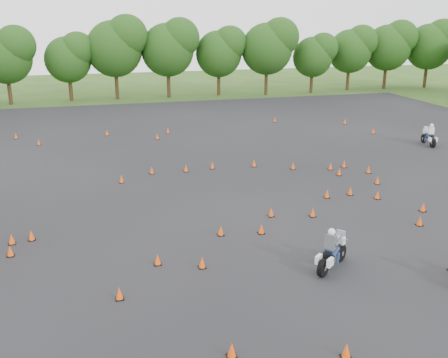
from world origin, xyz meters
TOP-DOWN VIEW (x-y plane):
  - ground at (0.00, 0.00)m, footprint 140.00×140.00m
  - asphalt_pad at (0.00, 6.00)m, footprint 62.00×62.00m
  - treeline at (0.40, 34.93)m, footprint 86.94×32.34m
  - traffic_cones at (-0.02, 5.86)m, footprint 35.78×32.76m
  - rider_grey at (2.14, -4.54)m, footprint 2.23×1.97m
  - rider_white at (18.37, 11.65)m, footprint 1.11×2.31m

SIDE VIEW (x-z plane):
  - ground at x=0.00m, z-range 0.00..0.00m
  - asphalt_pad at x=0.00m, z-range 0.01..0.01m
  - traffic_cones at x=-0.02m, z-range 0.01..0.46m
  - rider_white at x=18.37m, z-range 0.00..1.72m
  - rider_grey at x=2.14m, z-range 0.00..1.77m
  - treeline at x=0.40m, z-range -0.54..9.65m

